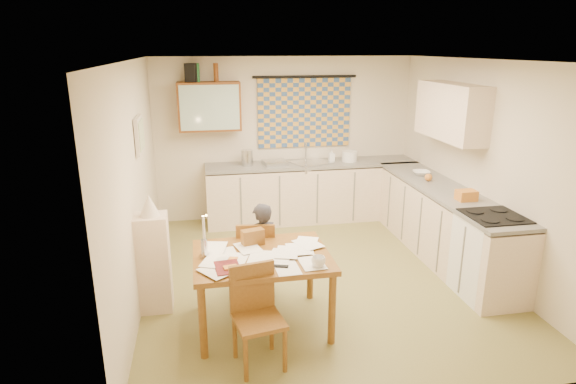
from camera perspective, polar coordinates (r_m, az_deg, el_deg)
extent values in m
cube|color=olive|center=(5.87, 3.60, -9.94)|extent=(4.00, 4.50, 0.02)
cube|color=white|center=(5.25, 4.12, 15.44)|extent=(4.00, 4.50, 0.02)
cube|color=beige|center=(7.58, -0.38, 6.33)|extent=(4.00, 0.02, 2.50)
cube|color=beige|center=(3.40, 13.31, -7.66)|extent=(4.00, 0.02, 2.50)
cube|color=beige|center=(5.31, -17.68, 0.91)|extent=(0.02, 4.50, 2.50)
cube|color=beige|center=(6.23, 22.10, 2.74)|extent=(0.02, 4.50, 2.50)
cube|color=#2E4D7C|center=(7.54, 1.95, 9.34)|extent=(1.45, 0.03, 1.05)
cylinder|color=black|center=(7.47, 2.02, 13.51)|extent=(1.60, 0.04, 0.04)
cube|color=#5A2B0C|center=(7.21, -9.30, 9.99)|extent=(0.90, 0.34, 0.70)
cube|color=#99B2A5|center=(7.04, -9.26, 9.83)|extent=(0.84, 0.02, 0.64)
cube|color=beige|center=(6.49, 18.76, 9.03)|extent=(0.34, 1.30, 0.70)
cube|color=beige|center=(5.60, -17.23, 6.48)|extent=(0.04, 0.50, 0.40)
cube|color=beige|center=(5.59, -16.97, 6.50)|extent=(0.01, 0.42, 0.32)
cube|color=beige|center=(7.56, 2.95, -0.12)|extent=(3.30, 0.60, 0.86)
cube|color=#5F5D59|center=(7.44, 3.00, 3.34)|extent=(3.30, 0.62, 0.04)
cube|color=beige|center=(6.52, 17.75, -3.74)|extent=(0.60, 2.95, 0.86)
cube|color=#5F5D59|center=(6.38, 18.13, 0.22)|extent=(0.62, 2.95, 0.04)
cube|color=white|center=(5.68, 22.73, -7.14)|extent=(0.60, 0.60, 0.90)
cube|color=black|center=(5.52, 23.27, -2.70)|extent=(0.57, 0.57, 0.03)
cube|color=silver|center=(7.43, 2.77, 3.18)|extent=(0.68, 0.63, 0.10)
cylinder|color=silver|center=(7.55, 2.13, 4.81)|extent=(0.04, 0.04, 0.28)
cube|color=silver|center=(7.31, -1.55, 3.53)|extent=(0.39, 0.35, 0.06)
cylinder|color=silver|center=(7.24, -4.87, 4.07)|extent=(0.23, 0.23, 0.24)
cylinder|color=white|center=(7.57, 7.30, 4.24)|extent=(0.26, 0.26, 0.16)
imported|color=white|center=(7.53, 5.18, 4.36)|extent=(0.10, 0.10, 0.19)
imported|color=white|center=(6.95, 15.53, 2.20)|extent=(0.32, 0.32, 0.06)
cube|color=orange|center=(5.96, 20.39, -0.37)|extent=(0.22, 0.16, 0.12)
sphere|color=orange|center=(6.66, 16.31, 1.68)|extent=(0.10, 0.10, 0.10)
cube|color=black|center=(7.17, -11.33, 13.70)|extent=(0.21, 0.24, 0.26)
cylinder|color=#195926|center=(7.17, -10.71, 13.74)|extent=(0.09, 0.09, 0.26)
cylinder|color=#5A2B0C|center=(7.17, -8.54, 13.84)|extent=(0.07, 0.07, 0.26)
cube|color=brown|center=(4.60, -3.13, -7.70)|extent=(1.29, 0.98, 0.05)
cube|color=brown|center=(5.28, -3.78, -7.87)|extent=(0.45, 0.45, 0.04)
cube|color=brown|center=(5.02, -3.85, -6.27)|extent=(0.40, 0.09, 0.44)
cube|color=brown|center=(4.19, -3.47, -15.03)|extent=(0.46, 0.46, 0.04)
cube|color=brown|center=(4.22, -4.28, -11.10)|extent=(0.40, 0.11, 0.43)
imported|color=black|center=(5.16, -3.17, -7.10)|extent=(0.55, 0.50, 1.09)
cube|color=beige|center=(5.15, -15.58, -8.10)|extent=(0.32, 0.30, 1.03)
cone|color=beige|center=(4.93, -16.15, -1.48)|extent=(0.20, 0.20, 0.22)
cube|color=brown|center=(4.78, -4.20, -5.38)|extent=(0.24, 0.15, 0.16)
imported|color=white|center=(4.33, 3.62, -8.26)|extent=(0.18, 0.18, 0.10)
imported|color=maroon|center=(4.31, -8.64, -9.09)|extent=(0.27, 0.33, 0.03)
imported|color=orange|center=(4.46, -8.41, -8.25)|extent=(0.30, 0.33, 0.02)
cube|color=orange|center=(4.30, -6.82, -9.00)|extent=(0.13, 0.10, 0.04)
cube|color=black|center=(4.33, -0.83, -8.81)|extent=(0.14, 0.08, 0.02)
cylinder|color=silver|center=(4.56, -9.88, -6.62)|extent=(0.06, 0.06, 0.18)
cylinder|color=white|center=(4.51, -9.96, -4.14)|extent=(0.03, 0.03, 0.22)
sphere|color=#FFCC66|center=(4.44, -9.67, -2.78)|extent=(0.02, 0.02, 0.02)
cube|color=white|center=(4.64, -7.42, -7.26)|extent=(0.25, 0.32, 0.00)
cube|color=white|center=(4.31, -0.10, -9.02)|extent=(0.22, 0.30, 0.00)
cube|color=white|center=(4.50, -6.26, -7.94)|extent=(0.29, 0.35, 0.00)
cube|color=white|center=(4.70, 1.66, -6.75)|extent=(0.24, 0.32, 0.00)
cube|color=white|center=(4.40, 2.87, -8.42)|extent=(0.23, 0.31, 0.00)
cube|color=white|center=(4.46, -1.77, -8.05)|extent=(0.27, 0.34, 0.00)
cube|color=white|center=(4.55, -0.91, -7.50)|extent=(0.31, 0.36, 0.00)
cube|color=white|center=(4.83, 2.17, -5.97)|extent=(0.31, 0.35, 0.00)
cube|color=white|center=(4.51, -3.31, -7.70)|extent=(0.28, 0.34, 0.00)
cube|color=white|center=(4.72, -4.74, -6.56)|extent=(0.28, 0.34, 0.00)
cube|color=white|center=(4.28, -8.58, -9.25)|extent=(0.34, 0.36, 0.00)
cube|color=white|center=(4.66, 1.22, -6.75)|extent=(0.21, 0.30, 0.00)
cube|color=white|center=(4.78, 2.38, -6.12)|extent=(0.30, 0.35, 0.00)
cube|color=white|center=(4.59, -0.10, -7.13)|extent=(0.29, 0.34, 0.00)
cube|color=white|center=(4.74, -8.68, -6.52)|extent=(0.27, 0.34, 0.00)
cube|color=white|center=(4.46, -8.66, -8.05)|extent=(0.30, 0.35, 0.00)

